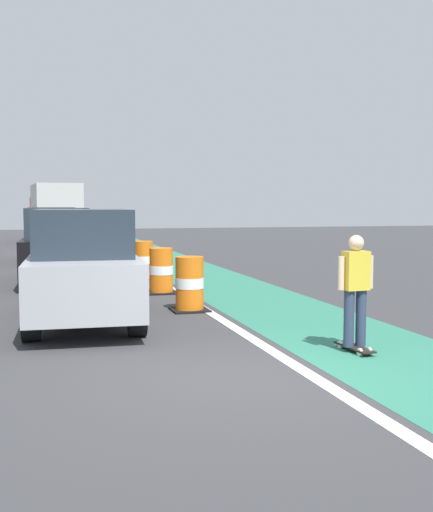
# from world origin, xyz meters

# --- Properties ---
(ground_plane) EXTENTS (100.00, 100.00, 0.00)m
(ground_plane) POSITION_xyz_m (0.00, 0.00, 0.00)
(ground_plane) COLOR #38383A
(bike_lane_strip) EXTENTS (2.50, 80.00, 0.01)m
(bike_lane_strip) POSITION_xyz_m (2.40, 12.00, 0.00)
(bike_lane_strip) COLOR #2D755B
(bike_lane_strip) RESTS_ON ground
(lane_divider_stripe) EXTENTS (0.20, 80.00, 0.01)m
(lane_divider_stripe) POSITION_xyz_m (0.90, 12.00, 0.01)
(lane_divider_stripe) COLOR silver
(lane_divider_stripe) RESTS_ON ground
(skateboarder_on_lane) EXTENTS (0.57, 0.81, 1.69)m
(skateboarder_on_lane) POSITION_xyz_m (2.05, 0.89, 0.91)
(skateboarder_on_lane) COLOR black
(skateboarder_on_lane) RESTS_ON ground
(parked_suv_nearest) EXTENTS (2.10, 4.69, 2.04)m
(parked_suv_nearest) POSITION_xyz_m (-1.56, 4.28, 1.04)
(parked_suv_nearest) COLOR #9EA0A5
(parked_suv_nearest) RESTS_ON ground
(parked_suv_second) EXTENTS (2.09, 4.68, 2.04)m
(parked_suv_second) POSITION_xyz_m (-1.79, 10.56, 1.04)
(parked_suv_second) COLOR black
(parked_suv_second) RESTS_ON ground
(parked_suv_third) EXTENTS (2.00, 4.64, 2.04)m
(parked_suv_third) POSITION_xyz_m (-1.82, 17.12, 1.04)
(parked_suv_third) COLOR maroon
(parked_suv_third) RESTS_ON ground
(traffic_barrel_front) EXTENTS (0.73, 0.73, 1.09)m
(traffic_barrel_front) POSITION_xyz_m (0.57, 4.98, 0.53)
(traffic_barrel_front) COLOR orange
(traffic_barrel_front) RESTS_ON ground
(traffic_barrel_mid) EXTENTS (0.73, 0.73, 1.09)m
(traffic_barrel_mid) POSITION_xyz_m (0.50, 7.65, 0.53)
(traffic_barrel_mid) COLOR orange
(traffic_barrel_mid) RESTS_ON ground
(traffic_barrel_back) EXTENTS (0.73, 0.73, 1.09)m
(traffic_barrel_back) POSITION_xyz_m (0.55, 10.64, 0.53)
(traffic_barrel_back) COLOR orange
(traffic_barrel_back) RESTS_ON ground
(traffic_barrel_far) EXTENTS (0.73, 0.73, 1.09)m
(traffic_barrel_far) POSITION_xyz_m (0.46, 14.93, 0.53)
(traffic_barrel_far) COLOR orange
(traffic_barrel_far) RESTS_ON ground
(delivery_truck_down_block) EXTENTS (2.76, 7.73, 3.23)m
(delivery_truck_down_block) POSITION_xyz_m (-1.44, 29.03, 1.85)
(delivery_truck_down_block) COLOR beige
(delivery_truck_down_block) RESTS_ON ground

